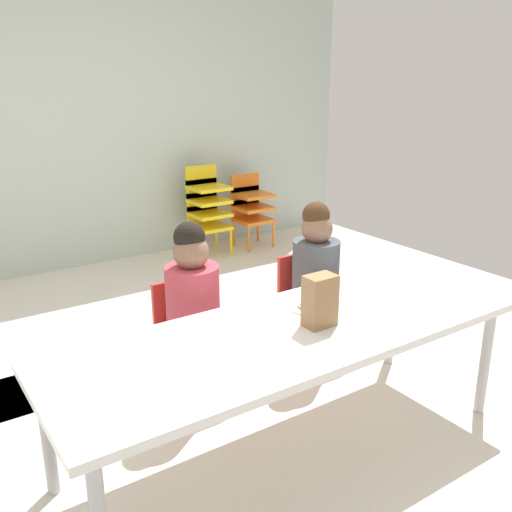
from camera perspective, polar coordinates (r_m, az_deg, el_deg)
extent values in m
cube|color=silver|center=(3.06, -6.47, -13.33)|extent=(5.81, 4.73, 0.02)
cube|color=#B2C1B7|center=(4.86, -20.56, 13.25)|extent=(5.81, 0.10, 2.55)
cube|color=white|center=(2.35, 3.61, -7.76)|extent=(2.04, 0.71, 0.04)
cylinder|color=#B2B2B7|center=(2.94, 22.15, -9.87)|extent=(0.05, 0.05, 0.54)
cylinder|color=#B2B2B7|center=(2.38, -20.40, -16.45)|extent=(0.05, 0.05, 0.54)
cylinder|color=#B2B2B7|center=(3.25, 13.54, -6.23)|extent=(0.05, 0.05, 0.54)
cube|color=red|center=(2.82, -6.24, -8.94)|extent=(0.32, 0.30, 0.03)
cube|color=red|center=(2.88, -7.75, -5.14)|extent=(0.29, 0.02, 0.30)
cylinder|color=#BF3F4C|center=(2.73, -6.39, -4.82)|extent=(0.30, 0.30, 0.38)
sphere|color=#8C664C|center=(2.64, -6.58, 0.39)|extent=(0.17, 0.17, 0.17)
sphere|color=black|center=(2.63, -6.76, 1.91)|extent=(0.15, 0.15, 0.15)
cylinder|color=red|center=(2.74, -7.47, -13.48)|extent=(0.02, 0.02, 0.28)
cylinder|color=red|center=(2.86, -2.35, -11.94)|extent=(0.02, 0.02, 0.28)
cylinder|color=red|center=(2.95, -9.81, -11.22)|extent=(0.02, 0.02, 0.28)
cylinder|color=red|center=(3.05, -4.96, -9.90)|extent=(0.02, 0.02, 0.28)
cube|color=red|center=(3.21, 5.91, -5.50)|extent=(0.32, 0.30, 0.03)
cube|color=red|center=(3.27, 4.31, -2.23)|extent=(0.29, 0.02, 0.30)
cylinder|color=#4C5156|center=(3.13, 6.04, -1.80)|extent=(0.33, 0.33, 0.38)
sphere|color=#8C664C|center=(3.06, 6.20, 2.79)|extent=(0.17, 0.17, 0.17)
sphere|color=#472D19|center=(3.05, 6.09, 4.11)|extent=(0.15, 0.15, 0.15)
cylinder|color=red|center=(3.11, 5.37, -9.41)|extent=(0.02, 0.02, 0.28)
cylinder|color=red|center=(3.27, 9.20, -8.07)|extent=(0.02, 0.02, 0.28)
cylinder|color=red|center=(3.29, 2.47, -7.73)|extent=(0.02, 0.02, 0.28)
cylinder|color=red|center=(3.45, 6.24, -6.56)|extent=(0.02, 0.02, 0.28)
cube|color=yellow|center=(5.11, -4.67, 2.92)|extent=(0.32, 0.30, 0.03)
cube|color=yellow|center=(5.20, -5.46, 4.20)|extent=(0.30, 0.02, 0.18)
cube|color=yellow|center=(5.08, -4.70, 4.23)|extent=(0.32, 0.30, 0.03)
cube|color=yellow|center=(5.18, -5.50, 5.49)|extent=(0.30, 0.02, 0.18)
cube|color=yellow|center=(5.05, -4.74, 5.55)|extent=(0.32, 0.30, 0.03)
cube|color=yellow|center=(5.15, -5.53, 6.79)|extent=(0.30, 0.02, 0.18)
cube|color=yellow|center=(5.03, -4.77, 6.89)|extent=(0.32, 0.30, 0.03)
cube|color=yellow|center=(5.13, -5.57, 8.11)|extent=(0.30, 0.02, 0.18)
cylinder|color=yellow|center=(4.97, -5.29, 0.91)|extent=(0.02, 0.02, 0.26)
cylinder|color=yellow|center=(5.10, -2.54, 1.43)|extent=(0.02, 0.02, 0.26)
cylinder|color=yellow|center=(5.19, -6.69, 1.60)|extent=(0.02, 0.02, 0.26)
cylinder|color=yellow|center=(5.32, -4.01, 2.08)|extent=(0.02, 0.02, 0.26)
cube|color=orange|center=(5.35, -0.27, 3.65)|extent=(0.32, 0.30, 0.03)
cube|color=orange|center=(5.44, -1.10, 4.87)|extent=(0.30, 0.02, 0.18)
cube|color=orange|center=(5.32, -0.27, 4.91)|extent=(0.32, 0.30, 0.03)
cube|color=orange|center=(5.41, -1.10, 6.11)|extent=(0.30, 0.02, 0.18)
cube|color=orange|center=(5.29, -0.27, 6.17)|extent=(0.32, 0.30, 0.03)
cube|color=orange|center=(5.39, -1.11, 7.36)|extent=(0.30, 0.02, 0.18)
cylinder|color=orange|center=(5.20, -0.75, 1.76)|extent=(0.02, 0.02, 0.26)
cylinder|color=orange|center=(5.35, 1.75, 2.23)|extent=(0.02, 0.02, 0.26)
cylinder|color=orange|center=(5.41, -2.27, 2.39)|extent=(0.02, 0.02, 0.26)
cylinder|color=orange|center=(5.56, 0.18, 2.82)|extent=(0.02, 0.02, 0.26)
cube|color=#9E754C|center=(2.34, 6.48, -4.53)|extent=(0.13, 0.09, 0.22)
cylinder|color=white|center=(2.54, 5.32, -5.18)|extent=(0.18, 0.18, 0.01)
torus|color=white|center=(2.54, 5.33, -4.79)|extent=(0.10, 0.10, 0.03)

